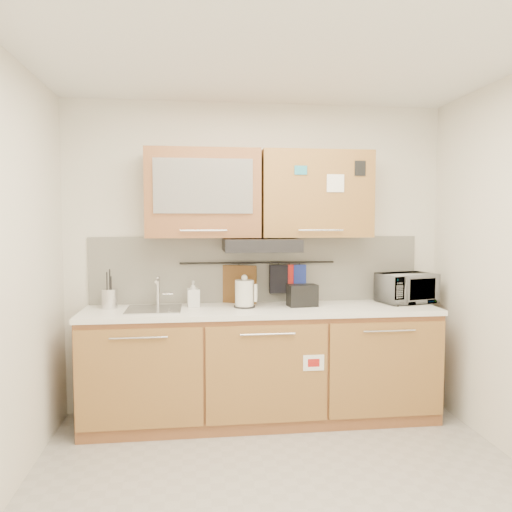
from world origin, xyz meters
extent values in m
plane|color=#9E9993|center=(0.00, 0.00, 0.00)|extent=(3.20, 3.20, 0.00)
plane|color=white|center=(0.00, 0.00, 2.60)|extent=(3.20, 3.20, 0.00)
plane|color=silver|center=(0.00, 1.50, 1.30)|extent=(3.20, 0.00, 3.20)
cube|color=#9D5F37|center=(0.00, 1.20, 0.44)|extent=(2.80, 0.60, 0.88)
cube|color=black|center=(0.00, 1.20, 0.05)|extent=(2.80, 0.54, 0.10)
cube|color=#9F7238|center=(-0.93, 0.89, 0.47)|extent=(0.91, 0.02, 0.74)
cylinder|color=silver|center=(-0.93, 0.86, 0.78)|extent=(0.41, 0.01, 0.01)
cube|color=#9F7238|center=(0.00, 0.89, 0.47)|extent=(0.91, 0.02, 0.74)
cylinder|color=silver|center=(0.00, 0.86, 0.78)|extent=(0.41, 0.01, 0.01)
cube|color=#9F7238|center=(0.93, 0.89, 0.47)|extent=(0.91, 0.02, 0.74)
cylinder|color=silver|center=(0.93, 0.86, 0.78)|extent=(0.41, 0.01, 0.01)
cube|color=white|center=(0.00, 1.19, 0.90)|extent=(2.82, 0.62, 0.04)
cube|color=silver|center=(0.00, 1.49, 1.20)|extent=(2.80, 0.02, 0.56)
cube|color=#9D5F37|center=(-0.46, 1.32, 1.83)|extent=(0.90, 0.35, 0.70)
cube|color=silver|center=(-0.46, 1.14, 1.88)|extent=(0.76, 0.02, 0.42)
cube|color=#9F7238|center=(0.46, 1.32, 1.83)|extent=(0.90, 0.35, 0.70)
cube|color=white|center=(0.58, 1.14, 1.91)|extent=(0.14, 0.00, 0.14)
cube|color=black|center=(0.00, 1.25, 1.42)|extent=(0.60, 0.46, 0.10)
cube|color=silver|center=(-0.85, 1.20, 0.92)|extent=(0.42, 0.40, 0.03)
cylinder|color=silver|center=(-0.83, 1.36, 1.04)|extent=(0.03, 0.03, 0.24)
cylinder|color=silver|center=(-0.83, 1.28, 1.14)|extent=(0.02, 0.18, 0.02)
cylinder|color=black|center=(0.00, 1.45, 1.26)|extent=(1.30, 0.02, 0.02)
cylinder|color=silver|center=(-1.20, 1.31, 1.00)|extent=(0.13, 0.13, 0.16)
cylinder|color=black|center=(-1.22, 1.32, 1.06)|extent=(0.01, 0.01, 0.29)
cylinder|color=black|center=(-1.19, 1.29, 1.05)|extent=(0.01, 0.01, 0.26)
cylinder|color=black|center=(-1.20, 1.33, 1.08)|extent=(0.01, 0.01, 0.31)
cylinder|color=black|center=(-1.22, 1.29, 1.03)|extent=(0.01, 0.01, 0.23)
cylinder|color=silver|center=(-0.14, 1.23, 1.03)|extent=(0.19, 0.19, 0.22)
sphere|color=silver|center=(-0.14, 1.23, 1.16)|extent=(0.05, 0.05, 0.05)
cube|color=silver|center=(-0.05, 1.19, 1.04)|extent=(0.03, 0.04, 0.14)
cylinder|color=black|center=(-0.14, 1.23, 0.93)|extent=(0.17, 0.17, 0.01)
cube|color=black|center=(0.34, 1.22, 1.01)|extent=(0.25, 0.17, 0.18)
cube|color=black|center=(0.29, 1.22, 1.09)|extent=(0.08, 0.11, 0.01)
cube|color=black|center=(0.38, 1.23, 1.09)|extent=(0.08, 0.11, 0.01)
imported|color=#999999|center=(1.25, 1.29, 1.04)|extent=(0.51, 0.41, 0.25)
imported|color=#999999|center=(-0.54, 1.31, 1.03)|extent=(0.11, 0.11, 0.21)
cube|color=brown|center=(-0.16, 1.44, 1.05)|extent=(0.29, 0.13, 0.37)
cube|color=navy|center=(0.36, 1.44, 1.15)|extent=(0.11, 0.03, 0.18)
cube|color=black|center=(0.18, 1.44, 1.12)|extent=(0.15, 0.04, 0.24)
cube|color=red|center=(0.27, 1.44, 1.16)|extent=(0.13, 0.02, 0.16)
camera|label=1|loc=(-0.52, -2.72, 1.62)|focal=35.00mm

